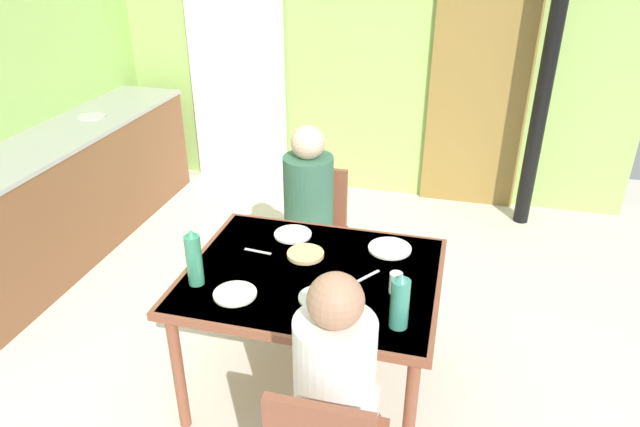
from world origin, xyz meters
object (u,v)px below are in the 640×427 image
object	(u,v)px
water_bottle_green_near	(400,302)
water_bottle_green_far	(194,259)
chair_far_diner	(314,227)
kitchen_counter	(73,189)
person_near_diner	(335,374)
dining_table	(312,285)
person_far_diner	(308,197)

from	to	relation	value
water_bottle_green_near	water_bottle_green_far	distance (m)	0.97
chair_far_diner	water_bottle_green_far	world-z (taller)	water_bottle_green_far
kitchen_counter	person_near_diner	distance (m)	3.03
chair_far_diner	water_bottle_green_far	distance (m)	1.17
dining_table	water_bottle_green_far	world-z (taller)	water_bottle_green_far
chair_far_diner	water_bottle_green_near	world-z (taller)	water_bottle_green_near
kitchen_counter	dining_table	distance (m)	2.41
kitchen_counter	person_near_diner	xyz separation A→B (m)	(2.44, -1.77, 0.33)
kitchen_counter	water_bottle_green_far	xyz separation A→B (m)	(1.65, -1.28, 0.41)
person_near_diner	person_far_diner	xyz separation A→B (m)	(-0.50, 1.42, 0.00)
dining_table	chair_far_diner	size ratio (longest dim) A/B	1.42
dining_table	water_bottle_green_far	size ratio (longest dim) A/B	4.29
chair_far_diner	person_near_diner	world-z (taller)	person_near_diner
person_far_diner	water_bottle_green_near	distance (m)	1.22
dining_table	kitchen_counter	bearing A→B (deg)	153.94
dining_table	water_bottle_green_near	world-z (taller)	water_bottle_green_near
dining_table	chair_far_diner	xyz separation A→B (m)	(-0.22, 0.85, -0.16)
kitchen_counter	dining_table	world-z (taller)	kitchen_counter
chair_far_diner	water_bottle_green_near	distance (m)	1.38
water_bottle_green_far	dining_table	bearing A→B (deg)	23.76
water_bottle_green_near	water_bottle_green_far	xyz separation A→B (m)	(-0.97, 0.08, 0.01)
dining_table	person_near_diner	xyz separation A→B (m)	(0.28, -0.71, 0.13)
kitchen_counter	water_bottle_green_far	distance (m)	2.13
person_far_diner	water_bottle_green_far	distance (m)	0.98
kitchen_counter	chair_far_diner	world-z (taller)	kitchen_counter
dining_table	water_bottle_green_far	distance (m)	0.59
water_bottle_green_near	chair_far_diner	bearing A→B (deg)	120.54
chair_far_diner	person_near_diner	size ratio (longest dim) A/B	1.13
kitchen_counter	person_far_diner	size ratio (longest dim) A/B	3.31
dining_table	water_bottle_green_near	xyz separation A→B (m)	(0.46, -0.30, 0.19)
person_far_diner	water_bottle_green_far	xyz separation A→B (m)	(-0.29, -0.93, 0.08)
person_far_diner	kitchen_counter	bearing A→B (deg)	-10.06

